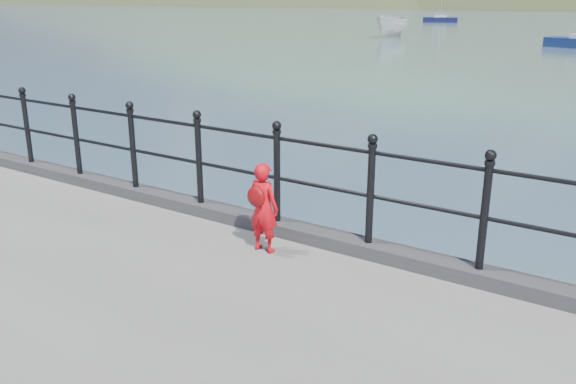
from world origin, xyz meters
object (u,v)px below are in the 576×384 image
Objects in this scene: child at (263,207)px; railing at (236,158)px; sailboat_left at (440,20)px; launch_white at (392,26)px.

railing is at bearing -34.37° from child.
railing is at bearing -88.21° from sailboat_left.
child is at bearing -67.55° from launch_white.
child is 0.14× the size of sailboat_left.
sailboat_left is (-7.87, 33.68, -0.67)m from launch_white.
launch_white is (-19.51, 47.23, -0.82)m from railing.
sailboat_left reaches higher than launch_white.
child is (0.79, -0.54, -0.31)m from railing.
launch_white is 0.75× the size of sailboat_left.
railing is at bearing -68.13° from launch_white.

